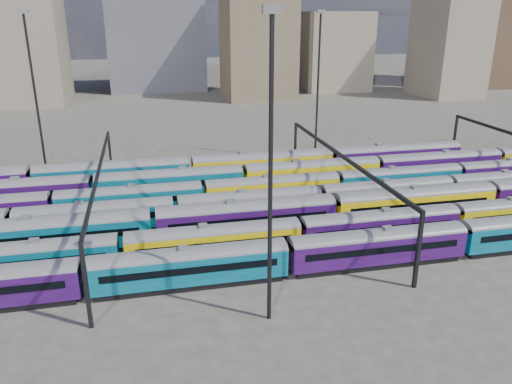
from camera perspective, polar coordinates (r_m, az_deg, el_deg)
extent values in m
plane|color=#3E3A35|center=(64.79, 1.07, -2.99)|extent=(500.00, 500.00, 0.00)
cube|color=black|center=(49.72, -7.47, -10.23)|extent=(17.96, 2.33, 0.66)
cube|color=#054155|center=(48.90, -7.56, -8.50)|extent=(18.90, 2.74, 2.74)
cylinder|color=#4C4C51|center=(48.27, -7.63, -7.07)|extent=(18.90, 2.74, 2.74)
cube|color=black|center=(47.52, -7.41, -8.93)|extent=(16.64, 0.06, 0.71)
cube|color=black|center=(49.97, -7.73, -7.43)|extent=(16.64, 0.06, 0.71)
cube|color=slate|center=(47.94, -7.67, -6.29)|extent=(0.95, 0.85, 0.33)
cube|color=black|center=(54.53, 13.56, -7.79)|extent=(17.96, 2.33, 0.66)
cube|color=#23083C|center=(53.78, 13.71, -6.18)|extent=(18.90, 2.74, 2.74)
cylinder|color=#4C4C51|center=(53.21, 13.83, -4.85)|extent=(18.90, 2.74, 2.74)
cube|color=black|center=(52.53, 14.39, -6.49)|extent=(16.64, 0.06, 0.71)
cube|color=black|center=(54.76, 13.11, -5.26)|extent=(16.64, 0.06, 0.71)
cube|color=slate|center=(52.92, 13.89, -4.13)|extent=(0.95, 0.85, 0.33)
cube|color=black|center=(55.56, -24.95, -8.67)|extent=(17.62, 2.29, 0.65)
cube|color=#054155|center=(54.84, -25.20, -7.13)|extent=(18.55, 2.69, 2.69)
cylinder|color=#4C4C51|center=(54.28, -25.41, -5.86)|extent=(18.55, 2.69, 2.69)
cube|color=black|center=(53.51, -25.54, -7.47)|extent=(16.33, 0.06, 0.70)
cube|color=black|center=(55.90, -24.98, -6.22)|extent=(16.33, 0.06, 0.70)
cube|color=slate|center=(54.00, -25.52, -5.17)|extent=(0.93, 0.83, 0.32)
cube|color=black|center=(54.37, -4.76, -7.36)|extent=(17.62, 2.29, 0.65)
cube|color=#B39507|center=(53.63, -4.81, -5.77)|extent=(18.55, 2.69, 2.69)
cylinder|color=#4C4C51|center=(53.07, -4.86, -4.46)|extent=(18.55, 2.69, 2.69)
cube|color=black|center=(52.27, -4.61, -6.08)|extent=(16.33, 0.06, 0.70)
cube|color=black|center=(54.72, -5.02, -4.86)|extent=(16.33, 0.06, 0.70)
cube|color=slate|center=(52.78, -4.88, -3.75)|extent=(0.93, 0.83, 0.32)
cube|color=black|center=(59.65, 13.84, -5.34)|extent=(17.62, 2.29, 0.65)
cube|color=#23083C|center=(58.98, 13.98, -3.87)|extent=(18.55, 2.69, 2.69)
cylinder|color=#4C4C51|center=(58.47, 14.08, -2.66)|extent=(18.55, 2.69, 2.69)
cube|color=black|center=(57.75, 14.59, -4.10)|extent=(16.33, 0.06, 0.70)
cube|color=black|center=(59.98, 13.43, -3.08)|extent=(16.33, 0.06, 0.70)
cube|color=slate|center=(58.21, 14.14, -2.01)|extent=(0.93, 0.83, 0.32)
cube|color=black|center=(59.49, -22.01, -6.30)|extent=(19.96, 2.59, 0.74)
cube|color=#054155|center=(58.73, -22.25, -4.64)|extent=(21.01, 3.05, 3.05)
cylinder|color=#4C4C51|center=(58.15, -22.44, -3.27)|extent=(21.01, 3.05, 3.05)
cube|color=black|center=(57.19, -22.52, -4.93)|extent=(18.49, 0.06, 0.79)
cube|color=black|center=(59.99, -22.08, -3.73)|extent=(18.49, 0.06, 0.79)
cube|color=slate|center=(57.86, -22.54, -2.53)|extent=(1.05, 0.95, 0.37)
cube|color=black|center=(59.47, -1.04, -4.76)|extent=(19.96, 2.59, 0.74)
cube|color=#23083C|center=(58.71, -1.05, -3.08)|extent=(21.01, 3.05, 3.05)
cylinder|color=#4C4C51|center=(58.14, -1.06, -1.70)|extent=(21.01, 3.05, 3.05)
cube|color=black|center=(57.18, -0.74, -3.33)|extent=(18.49, 0.06, 0.79)
cube|color=black|center=(59.97, -1.35, -2.20)|extent=(18.49, 0.06, 0.79)
cube|color=slate|center=(57.85, -1.06, -0.95)|extent=(1.05, 0.95, 0.37)
cube|color=black|center=(66.85, 17.44, -2.86)|extent=(19.96, 2.59, 0.74)
cube|color=#B39507|center=(66.18, 17.61, -1.35)|extent=(21.01, 3.05, 3.05)
cylinder|color=#4C4C51|center=(65.67, 17.74, -0.11)|extent=(21.01, 3.05, 3.05)
cube|color=black|center=(64.82, 18.30, -1.53)|extent=(18.49, 0.06, 0.79)
cube|color=black|center=(67.30, 17.00, -0.60)|extent=(18.49, 0.06, 0.79)
cube|color=slate|center=(65.41, 17.82, 0.56)|extent=(1.05, 0.95, 0.37)
cube|color=black|center=(63.43, -17.65, -4.17)|extent=(17.38, 2.25, 0.64)
cube|color=#054155|center=(62.81, -17.80, -2.80)|extent=(18.29, 2.65, 2.65)
cylinder|color=#4C4C51|center=(62.33, -17.93, -1.67)|extent=(18.29, 2.65, 2.65)
cube|color=black|center=(61.45, -17.93, -3.00)|extent=(16.10, 0.06, 0.69)
cube|color=black|center=(63.94, -17.75, -2.08)|extent=(16.10, 0.06, 0.69)
cube|color=slate|center=(62.09, -18.00, -1.07)|extent=(0.91, 0.82, 0.32)
cube|color=black|center=(64.25, -0.67, -2.88)|extent=(17.38, 2.25, 0.64)
cube|color=#B39507|center=(63.64, -0.67, -1.51)|extent=(18.29, 2.65, 2.65)
cylinder|color=#4C4C51|center=(63.17, -0.68, -0.39)|extent=(18.29, 2.65, 2.65)
cube|color=black|center=(62.29, -0.42, -1.67)|extent=(16.10, 0.06, 0.69)
cube|color=black|center=(64.75, -0.92, -0.82)|extent=(16.10, 0.06, 0.69)
cube|color=slate|center=(62.93, -0.68, 0.22)|extent=(0.91, 0.82, 0.32)
cube|color=black|center=(70.33, 14.57, -1.49)|extent=(17.38, 2.25, 0.64)
cube|color=#23083C|center=(69.77, 14.69, -0.23)|extent=(18.29, 2.65, 2.65)
cylinder|color=#4C4C51|center=(69.35, 14.78, 0.80)|extent=(18.29, 2.65, 2.65)
cube|color=black|center=(68.55, 15.21, -0.35)|extent=(16.10, 0.06, 0.69)
cube|color=black|center=(70.79, 14.22, 0.38)|extent=(16.10, 0.06, 0.69)
cube|color=slate|center=(69.13, 14.83, 1.35)|extent=(0.91, 0.82, 0.32)
cube|color=black|center=(80.49, 26.67, -0.31)|extent=(17.38, 2.25, 0.64)
cube|color=#054155|center=(80.00, 26.84, 0.80)|extent=(18.29, 2.65, 2.65)
cylinder|color=#4C4C51|center=(79.63, 26.99, 1.70)|extent=(18.29, 2.65, 2.65)
cube|color=black|center=(80.90, 26.30, 1.32)|extent=(16.10, 0.06, 0.69)
cube|color=slate|center=(79.44, 27.07, 2.18)|extent=(0.91, 0.82, 0.32)
cube|color=black|center=(67.76, -14.05, -2.26)|extent=(17.65, 2.29, 0.65)
cube|color=#054155|center=(67.17, -14.16, -0.94)|extent=(18.58, 2.69, 2.69)
cylinder|color=#4C4C51|center=(66.72, -14.26, 0.14)|extent=(18.58, 2.69, 2.69)
cube|color=black|center=(65.77, -14.20, -1.09)|extent=(16.35, 0.06, 0.70)
cube|color=black|center=(68.34, -14.17, -0.29)|extent=(16.35, 0.06, 0.70)
cube|color=slate|center=(66.49, -14.31, 0.73)|extent=(0.93, 0.84, 0.33)
cube|color=black|center=(69.67, 1.88, -1.03)|extent=(17.65, 2.29, 0.65)
cube|color=#B39507|center=(69.10, 1.90, 0.26)|extent=(18.58, 2.69, 2.69)
cylinder|color=#4C4C51|center=(68.66, 1.91, 1.32)|extent=(18.58, 2.69, 2.69)
cube|color=black|center=(67.75, 2.19, 0.14)|extent=(16.35, 0.06, 0.70)
cube|color=black|center=(70.24, 1.62, 0.87)|extent=(16.35, 0.06, 0.70)
cube|color=slate|center=(68.44, 1.92, 1.89)|extent=(0.93, 0.84, 0.33)
cube|color=black|center=(76.51, 15.94, 0.12)|extent=(17.65, 2.29, 0.65)
cube|color=#054155|center=(75.99, 16.05, 1.31)|extent=(18.58, 2.69, 2.69)
cylinder|color=#4C4C51|center=(75.59, 16.15, 2.27)|extent=(18.58, 2.69, 2.69)
cube|color=black|center=(74.76, 16.56, 1.21)|extent=(16.35, 0.06, 0.70)
cube|color=black|center=(77.03, 15.60, 1.85)|extent=(16.35, 0.06, 0.70)
cube|color=slate|center=(75.38, 16.20, 2.79)|extent=(0.93, 0.84, 0.33)
cube|color=black|center=(87.11, 27.14, 1.03)|extent=(17.65, 2.29, 0.65)
cube|color=black|center=(87.57, 26.79, 2.55)|extent=(16.35, 0.06, 0.70)
cube|color=black|center=(74.67, -26.06, -1.65)|extent=(19.50, 2.53, 0.72)
cube|color=#23083C|center=(74.08, -26.28, -0.32)|extent=(20.53, 2.98, 2.98)
cylinder|color=#4C4C51|center=(73.63, -26.45, 0.77)|extent=(20.53, 2.98, 2.98)
cube|color=black|center=(72.58, -26.57, -0.45)|extent=(18.06, 0.06, 0.77)
cube|color=black|center=(75.36, -26.08, 0.32)|extent=(18.06, 0.06, 0.77)
cube|color=slate|center=(73.41, -26.54, 1.36)|extent=(1.03, 0.92, 0.36)
cube|color=black|center=(72.42, -9.68, -0.47)|extent=(19.50, 2.53, 0.72)
cube|color=#054155|center=(71.81, -9.76, 0.92)|extent=(20.53, 2.98, 2.98)
cylinder|color=#4C4C51|center=(71.36, -9.83, 2.05)|extent=(20.53, 2.98, 2.98)
cube|color=black|center=(70.27, -9.71, 0.81)|extent=(18.06, 0.06, 0.77)
cube|color=black|center=(73.13, -9.85, 1.55)|extent=(18.06, 0.06, 0.77)
cube|color=slate|center=(71.12, -9.87, 2.66)|extent=(1.03, 0.92, 0.36)
cube|color=black|center=(76.21, 6.36, 0.73)|extent=(19.50, 2.53, 0.72)
cube|color=#B39507|center=(75.63, 6.41, 2.05)|extent=(20.53, 2.98, 2.98)
cylinder|color=#4C4C51|center=(75.19, 6.45, 3.13)|extent=(20.53, 2.98, 2.98)
cube|color=black|center=(74.17, 6.79, 1.97)|extent=(18.06, 0.06, 0.77)
cube|color=black|center=(76.88, 6.06, 2.64)|extent=(18.06, 0.06, 0.77)
cube|color=slate|center=(74.97, 6.48, 3.71)|extent=(1.03, 0.92, 0.36)
cube|color=black|center=(85.22, 19.94, 1.70)|extent=(19.50, 2.53, 0.72)
cube|color=#23083C|center=(84.71, 20.09, 2.89)|extent=(20.53, 2.98, 2.98)
cylinder|color=#4C4C51|center=(84.32, 20.21, 3.86)|extent=(20.53, 2.98, 2.98)
cube|color=black|center=(83.40, 20.66, 2.82)|extent=(18.06, 0.06, 0.77)
cube|color=black|center=(85.83, 19.59, 3.41)|extent=(18.06, 0.06, 0.77)
cube|color=slate|center=(84.12, 20.27, 4.37)|extent=(1.03, 0.92, 0.36)
cube|color=black|center=(77.26, -15.82, 0.37)|extent=(20.96, 2.72, 0.77)
cube|color=#054155|center=(76.65, -15.95, 1.77)|extent=(22.07, 3.20, 3.20)
cylinder|color=#4C4C51|center=(76.19, -16.06, 2.91)|extent=(22.07, 3.20, 3.20)
cube|color=black|center=(74.99, -16.03, 1.68)|extent=(19.42, 0.06, 0.83)
cube|color=black|center=(78.08, -15.93, 2.39)|extent=(19.42, 0.06, 0.83)
cube|color=slate|center=(75.96, -16.13, 3.53)|extent=(1.10, 0.99, 0.39)
cube|color=black|center=(79.03, 0.77, 1.57)|extent=(20.96, 2.72, 0.77)
cube|color=#B39507|center=(78.43, 0.78, 2.95)|extent=(22.07, 3.20, 3.20)
cylinder|color=#4C4C51|center=(77.98, 0.78, 4.08)|extent=(22.07, 3.20, 3.20)
cube|color=black|center=(76.81, 1.06, 2.88)|extent=(19.42, 0.06, 0.83)
cube|color=black|center=(79.83, 0.51, 3.54)|extent=(19.42, 0.06, 0.83)
cube|color=slate|center=(77.76, 0.79, 4.68)|extent=(1.10, 0.99, 0.39)
cube|color=black|center=(86.89, 15.49, 2.53)|extent=(20.96, 2.72, 0.77)
cube|color=#23083C|center=(86.35, 15.61, 3.79)|extent=(22.07, 3.20, 3.20)
cylinder|color=#4C4C51|center=(85.94, 15.71, 4.82)|extent=(22.07, 3.20, 3.20)
cube|color=black|center=(84.88, 16.14, 3.74)|extent=(19.42, 0.06, 0.83)
cube|color=black|center=(87.62, 15.15, 4.32)|extent=(19.42, 0.06, 0.83)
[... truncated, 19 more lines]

